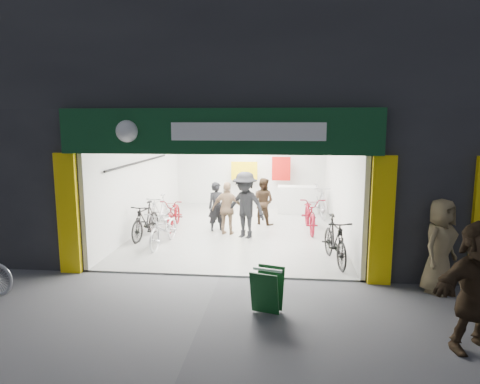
% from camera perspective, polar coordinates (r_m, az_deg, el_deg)
% --- Properties ---
extents(ground, '(60.00, 60.00, 0.00)m').
position_cam_1_polar(ground, '(9.22, -2.70, -11.23)').
color(ground, '#56565B').
rests_on(ground, ground).
extents(building, '(17.00, 10.27, 8.00)m').
position_cam_1_polar(building, '(13.57, 4.33, 13.84)').
color(building, '#232326').
rests_on(building, ground).
extents(bike_left_front, '(0.81, 1.88, 0.96)m').
position_cam_1_polar(bike_left_front, '(11.43, -10.09, -4.77)').
color(bike_left_front, silver).
rests_on(bike_left_front, ground).
extents(bike_left_midfront, '(0.69, 1.77, 1.04)m').
position_cam_1_polar(bike_left_midfront, '(12.20, -12.48, -3.78)').
color(bike_left_midfront, black).
rests_on(bike_left_midfront, ground).
extents(bike_left_midback, '(0.77, 1.87, 0.96)m').
position_cam_1_polar(bike_left_midback, '(13.18, -8.77, -2.87)').
color(bike_left_midback, maroon).
rests_on(bike_left_midback, ground).
extents(bike_left_back, '(0.75, 1.76, 1.03)m').
position_cam_1_polar(bike_left_back, '(13.45, -10.68, -2.53)').
color(bike_left_back, '#B8B7BC').
rests_on(bike_left_back, ground).
extents(bike_right_front, '(0.79, 1.91, 1.11)m').
position_cam_1_polar(bike_right_front, '(10.08, 12.55, -6.32)').
color(bike_right_front, black).
rests_on(bike_right_front, ground).
extents(bike_right_mid, '(0.83, 2.09, 1.08)m').
position_cam_1_polar(bike_right_mid, '(12.89, 9.33, -2.89)').
color(bike_right_mid, maroon).
rests_on(bike_right_mid, ground).
extents(bike_right_back, '(0.92, 1.98, 1.15)m').
position_cam_1_polar(bike_right_back, '(14.84, 10.42, -1.18)').
color(bike_right_back, '#A6A6AA').
rests_on(bike_right_back, ground).
extents(customer_a, '(0.65, 0.57, 1.49)m').
position_cam_1_polar(customer_a, '(12.65, -3.10, -2.04)').
color(customer_a, black).
rests_on(customer_a, ground).
extents(customer_b, '(0.90, 0.82, 1.51)m').
position_cam_1_polar(customer_b, '(13.50, 3.07, -1.29)').
color(customer_b, '#332317').
rests_on(customer_b, ground).
extents(customer_c, '(1.40, 1.14, 1.89)m').
position_cam_1_polar(customer_c, '(11.86, 0.67, -1.83)').
color(customer_c, black).
rests_on(customer_c, ground).
extents(customer_d, '(0.95, 0.48, 1.56)m').
position_cam_1_polar(customer_d, '(12.22, -1.66, -2.29)').
color(customer_d, '#9B795A').
rests_on(customer_d, ground).
extents(pedestrian_near, '(1.04, 1.03, 1.82)m').
position_cam_1_polar(pedestrian_near, '(9.02, 25.09, -6.51)').
color(pedestrian_near, olive).
rests_on(pedestrian_near, ground).
extents(pedestrian_far, '(1.82, 1.21, 1.88)m').
position_cam_1_polar(pedestrian_far, '(7.01, 29.06, -10.96)').
color(pedestrian_far, '#332517').
rests_on(pedestrian_far, ground).
extents(sandwich_board, '(0.60, 0.61, 0.75)m').
position_cam_1_polar(sandwich_board, '(7.49, 3.65, -12.80)').
color(sandwich_board, '#0F3F18').
rests_on(sandwich_board, ground).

